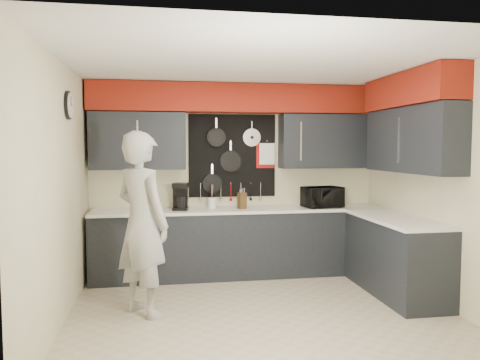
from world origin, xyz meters
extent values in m
plane|color=#B7AF8F|center=(0.00, 0.00, 0.00)|extent=(4.00, 4.00, 0.00)
cube|color=beige|center=(0.00, 1.75, 1.30)|extent=(4.00, 0.01, 2.60)
cube|color=black|center=(-1.33, 1.59, 1.83)|extent=(1.24, 0.32, 0.75)
cube|color=black|center=(1.28, 1.59, 1.83)|extent=(1.34, 0.32, 0.75)
cube|color=maroon|center=(0.00, 1.57, 2.40)|extent=(3.94, 0.36, 0.38)
cube|color=black|center=(-0.05, 1.74, 1.62)|extent=(1.22, 0.03, 1.15)
cylinder|color=black|center=(-0.28, 1.70, 1.88)|extent=(0.26, 0.04, 0.26)
cylinder|color=black|center=(-0.08, 1.70, 1.55)|extent=(0.30, 0.04, 0.30)
cylinder|color=black|center=(-0.34, 1.70, 1.24)|extent=(0.27, 0.04, 0.27)
cylinder|color=silver|center=(0.22, 1.70, 1.88)|extent=(0.25, 0.02, 0.25)
cube|color=#9D0C0C|center=(0.42, 1.72, 1.62)|extent=(0.26, 0.01, 0.34)
cube|color=white|center=(0.44, 1.70, 1.65)|extent=(0.22, 0.01, 0.30)
cylinder|color=silver|center=(-0.50, 1.71, 1.13)|extent=(0.01, 0.01, 0.20)
cylinder|color=silver|center=(-0.36, 1.71, 1.13)|extent=(0.01, 0.01, 0.20)
cylinder|color=silver|center=(-0.22, 1.71, 1.13)|extent=(0.01, 0.01, 0.20)
cylinder|color=silver|center=(-0.08, 1.71, 1.13)|extent=(0.01, 0.01, 0.20)
cylinder|color=silver|center=(0.07, 1.71, 1.13)|extent=(0.01, 0.01, 0.20)
cylinder|color=silver|center=(0.21, 1.71, 1.13)|extent=(0.01, 0.01, 0.20)
cylinder|color=silver|center=(0.35, 1.71, 1.13)|extent=(0.01, 0.01, 0.20)
cube|color=beige|center=(2.00, 0.00, 1.30)|extent=(0.01, 3.50, 2.60)
cube|color=black|center=(1.84, 0.30, 1.83)|extent=(0.32, 1.70, 0.75)
cube|color=maroon|center=(1.82, 0.30, 2.40)|extent=(0.36, 1.70, 0.38)
cube|color=beige|center=(-2.00, 0.00, 1.30)|extent=(0.01, 3.50, 2.60)
cylinder|color=black|center=(-1.98, 0.40, 2.18)|extent=(0.04, 0.30, 0.30)
cylinder|color=white|center=(-1.96, 0.40, 2.18)|extent=(0.01, 0.26, 0.26)
cube|color=black|center=(0.00, 1.45, 0.44)|extent=(3.90, 0.60, 0.88)
cube|color=white|center=(0.00, 1.44, 0.90)|extent=(3.90, 0.63, 0.04)
cube|color=black|center=(1.70, 0.35, 0.44)|extent=(0.60, 1.60, 0.88)
cube|color=white|center=(1.69, 0.35, 0.90)|extent=(0.63, 1.60, 0.04)
cube|color=black|center=(0.00, 1.19, 0.05)|extent=(3.90, 0.06, 0.10)
imported|color=black|center=(1.14, 1.36, 1.06)|extent=(0.57, 0.44, 0.28)
cube|color=#362311|center=(0.03, 1.39, 1.03)|extent=(0.12, 0.12, 0.22)
cylinder|color=silver|center=(-0.36, 1.52, 0.99)|extent=(0.11, 0.11, 0.15)
cube|color=black|center=(-0.79, 1.42, 0.94)|extent=(0.23, 0.27, 0.03)
cube|color=black|center=(-0.79, 1.50, 1.10)|extent=(0.20, 0.10, 0.32)
cube|color=black|center=(-0.79, 1.42, 1.24)|extent=(0.23, 0.27, 0.06)
cylinder|color=black|center=(-0.79, 1.40, 1.03)|extent=(0.12, 0.12, 0.15)
imported|color=#B0B0AD|center=(-1.23, 0.16, 0.95)|extent=(0.81, 0.83, 1.91)
camera|label=1|loc=(-1.03, -4.74, 1.74)|focal=35.00mm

